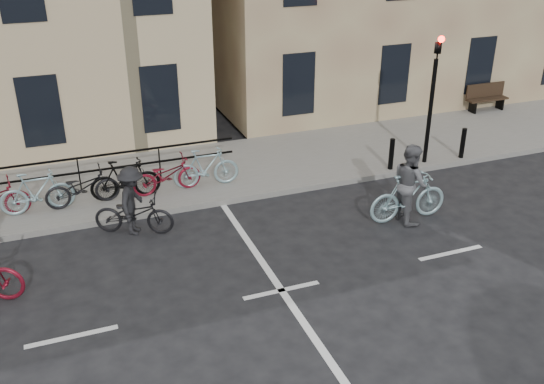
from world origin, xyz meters
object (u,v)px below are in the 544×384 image
object	(u,v)px
bench	(486,96)
traffic_light	(434,84)
cyclist_dark	(133,208)
cyclist_grey	(409,190)

from	to	relation	value
bench	traffic_light	bearing A→B (deg)	-144.75
bench	cyclist_dark	size ratio (longest dim) A/B	0.82
traffic_light	bench	world-z (taller)	traffic_light
cyclist_grey	cyclist_dark	xyz separation A→B (m)	(-6.25, 1.69, -0.14)
traffic_light	bench	size ratio (longest dim) A/B	2.44
traffic_light	bench	bearing A→B (deg)	35.25
cyclist_grey	traffic_light	bearing A→B (deg)	-38.36
cyclist_dark	bench	bearing A→B (deg)	-47.50
traffic_light	cyclist_grey	size ratio (longest dim) A/B	1.93
cyclist_grey	cyclist_dark	size ratio (longest dim) A/B	1.04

